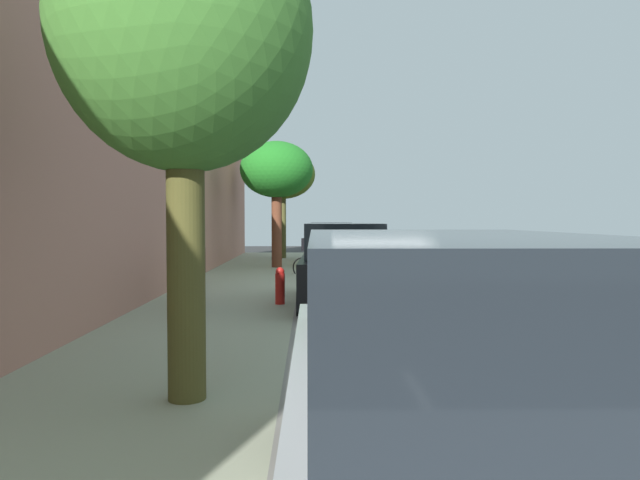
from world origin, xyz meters
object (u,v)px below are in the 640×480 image
(street_tree_near_cyclist, at_px, (283,175))
(fire_hydrant, at_px, (280,285))
(pedestrian_on_phone, at_px, (191,268))
(bicycle_at_curb, at_px, (316,268))
(parked_suv_black_second, at_px, (343,265))
(parked_suv_silver_mid, at_px, (454,400))
(street_tree_mid_block, at_px, (277,171))
(cyclist_with_backpack, at_px, (309,247))
(street_tree_far_end, at_px, (184,35))
(parked_pickup_tan_nearest, at_px, (331,246))

(street_tree_near_cyclist, distance_m, fire_hydrant, 15.64)
(pedestrian_on_phone, bearing_deg, bicycle_at_curb, -110.39)
(parked_suv_black_second, height_order, parked_suv_silver_mid, same)
(street_tree_mid_block, bearing_deg, pedestrian_on_phone, 83.34)
(pedestrian_on_phone, bearing_deg, street_tree_mid_block, -96.66)
(parked_suv_black_second, distance_m, parked_suv_silver_mid, 9.51)
(pedestrian_on_phone, bearing_deg, street_tree_near_cyclist, -94.42)
(cyclist_with_backpack, distance_m, street_tree_mid_block, 4.13)
(parked_suv_black_second, bearing_deg, street_tree_far_end, 72.88)
(cyclist_with_backpack, bearing_deg, street_tree_near_cyclist, -80.61)
(parked_suv_silver_mid, height_order, bicycle_at_curb, parked_suv_silver_mid)
(parked_suv_silver_mid, bearing_deg, cyclist_with_backpack, -87.13)
(street_tree_far_end, bearing_deg, bicycle_at_curb, -96.54)
(bicycle_at_curb, height_order, street_tree_far_end, street_tree_far_end)
(street_tree_mid_block, relative_size, pedestrian_on_phone, 3.20)
(parked_suv_black_second, distance_m, street_tree_mid_block, 10.35)
(bicycle_at_curb, bearing_deg, street_tree_mid_block, -63.19)
(street_tree_near_cyclist, distance_m, street_tree_far_end, 21.84)
(parked_suv_black_second, xyz_separation_m, parked_suv_silver_mid, (-0.06, 9.51, 0.00))
(parked_suv_black_second, relative_size, fire_hydrant, 5.67)
(street_tree_near_cyclist, distance_m, pedestrian_on_phone, 16.22)
(parked_suv_silver_mid, relative_size, street_tree_far_end, 0.87)
(parked_pickup_tan_nearest, xyz_separation_m, cyclist_with_backpack, (0.97, 4.99, 0.19))
(bicycle_at_curb, xyz_separation_m, pedestrian_on_phone, (2.76, 7.43, 0.65))
(cyclist_with_backpack, height_order, pedestrian_on_phone, cyclist_with_backpack)
(bicycle_at_curb, relative_size, street_tree_mid_block, 0.33)
(street_tree_near_cyclist, relative_size, fire_hydrant, 6.44)
(parked_suv_silver_mid, bearing_deg, street_tree_near_cyclist, -85.00)
(parked_suv_black_second, bearing_deg, parked_pickup_tan_nearest, -90.95)
(cyclist_with_backpack, xyz_separation_m, pedestrian_on_phone, (2.54, 7.89, -0.04))
(street_tree_mid_block, bearing_deg, street_tree_near_cyclist, -90.00)
(street_tree_mid_block, bearing_deg, street_tree_far_end, 90.00)
(parked_suv_silver_mid, distance_m, street_tree_far_end, 4.58)
(pedestrian_on_phone, bearing_deg, parked_suv_silver_mid, 111.16)
(pedestrian_on_phone, bearing_deg, parked_suv_black_second, -166.55)
(street_tree_far_end, height_order, fire_hydrant, street_tree_far_end)
(cyclist_with_backpack, height_order, fire_hydrant, cyclist_with_backpack)
(parked_suv_silver_mid, xyz_separation_m, street_tree_mid_block, (2.15, -19.20, 2.99))
(parked_suv_silver_mid, xyz_separation_m, pedestrian_on_phone, (3.37, -8.72, 0.02))
(bicycle_at_curb, relative_size, pedestrian_on_phone, 1.05)
(parked_suv_silver_mid, distance_m, pedestrian_on_phone, 9.35)
(parked_suv_black_second, bearing_deg, parked_suv_silver_mid, 90.36)
(pedestrian_on_phone, bearing_deg, cyclist_with_backpack, -107.85)
(street_tree_near_cyclist, relative_size, street_tree_far_end, 1.00)
(cyclist_with_backpack, xyz_separation_m, street_tree_near_cyclist, (1.32, -7.96, 3.22))
(cyclist_with_backpack, relative_size, street_tree_mid_block, 0.35)
(cyclist_with_backpack, xyz_separation_m, fire_hydrant, (0.67, 7.22, -0.51))
(street_tree_mid_block, height_order, pedestrian_on_phone, street_tree_mid_block)
(street_tree_mid_block, relative_size, street_tree_far_end, 0.94)
(cyclist_with_backpack, distance_m, pedestrian_on_phone, 8.29)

